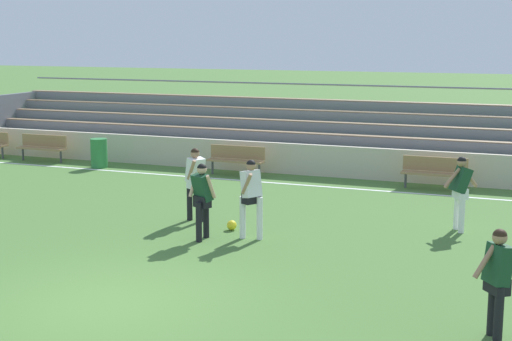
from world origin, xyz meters
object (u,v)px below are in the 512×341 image
Objects in this scene: bench_near_wall_gap at (43,145)px; trash_bin at (99,153)px; bench_far_left at (434,170)px; player_dark_wide_right at (202,195)px; player_white_trailing_run at (251,192)px; soccer_ball at (232,225)px; bleacher_stand at (297,129)px; bench_far_right at (236,158)px; player_white_challenging at (195,178)px; player_dark_wide_left at (498,275)px; player_dark_overlapping at (461,187)px.

trash_bin reaches higher than bench_near_wall_gap.
player_dark_wide_right reaches higher than bench_far_left.
trash_bin is at bearing -177.99° from bench_far_left.
soccer_ball is (-0.67, 0.52, -0.90)m from player_white_trailing_run.
bleacher_stand is 13.48× the size of bench_far_left.
bleacher_stand is 10.67m from player_dark_wide_right.
bench_far_right is 6.01m from bench_far_left.
player_dark_wide_left is (6.98, -4.73, -0.07)m from player_white_challenging.
player_white_trailing_run is 7.71× the size of soccer_ball.
player_dark_wide_left is 7.31× the size of soccer_ball.
player_dark_overlapping is (6.36, -7.87, -0.08)m from bleacher_stand.
bench_far_left is at bearing 67.25° from player_white_trailing_run.
bleacher_stand is 14.30× the size of player_white_trailing_run.
player_dark_overlapping reaches higher than bench_far_right.
bench_far_left is 13.21m from bench_near_wall_gap.
bench_far_left is at bearing 0.00° from bench_far_right.
bench_far_left is 7.34m from player_white_trailing_run.
player_white_challenging is (1.39, -5.75, 0.47)m from bench_far_right.
player_dark_wide_right reaches higher than bench_near_wall_gap.
player_dark_overlapping is 5.08m from soccer_ball.
player_dark_wide_right is at bearing -37.27° from bench_near_wall_gap.
bench_far_right is 1.06× the size of player_white_trailing_run.
player_dark_wide_left is at bearing -51.38° from bench_far_right.
player_white_challenging is 8.43m from player_dark_wide_left.
bleacher_stand is 13.48× the size of bench_near_wall_gap.
bench_far_right is 8.18× the size of soccer_ball.
trash_bin is 16.53m from player_dark_wide_left.
trash_bin is at bearing -8.57° from bench_near_wall_gap.
bench_far_left is (6.01, 0.00, 0.00)m from bench_far_right.
bleacher_stand is at bearing 146.76° from bench_far_left.
player_dark_wide_left is at bearing -37.69° from trash_bin.
player_dark_overlapping reaches higher than bench_near_wall_gap.
player_white_challenging is 1.06× the size of player_dark_wide_left.
bench_near_wall_gap is 11.55m from soccer_ball.
trash_bin reaches higher than bench_far_left.
bench_far_right is at bearing 115.18° from player_white_trailing_run.
trash_bin is 4.31× the size of soccer_ball.
bench_near_wall_gap is 1.06× the size of player_white_trailing_run.
player_white_challenging reaches higher than trash_bin.
bench_near_wall_gap is at bearing 162.69° from player_dark_overlapping.
player_white_trailing_run is at bearing -29.36° from player_white_challenging.
soccer_ball is at bearing -32.71° from bench_near_wall_gap.
player_white_challenging is at bearing -167.76° from player_dark_overlapping.
player_white_challenging is at bearing -86.54° from bleacher_stand.
bleacher_stand is 110.25× the size of soccer_ball.
player_dark_wide_right is (2.25, -7.19, 0.42)m from bench_far_right.
bench_near_wall_gap is 2.53m from trash_bin.
bleacher_stand reaches higher than bench_near_wall_gap.
player_dark_wide_right is (0.86, -1.44, -0.06)m from player_white_challenging.
soccer_ball is (1.12, -0.49, -0.91)m from player_white_challenging.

